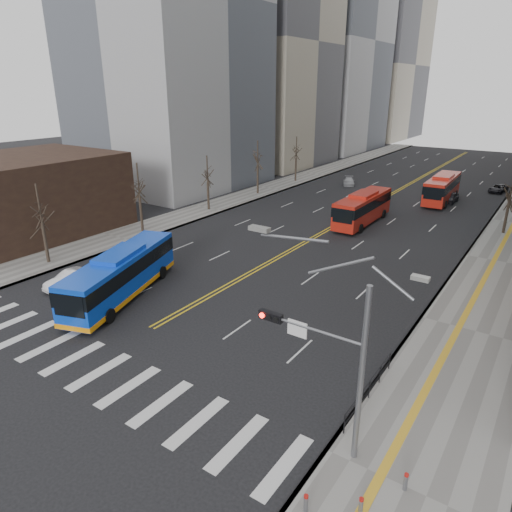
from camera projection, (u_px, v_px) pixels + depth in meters
ground at (86, 365)px, 25.67m from camera, size 220.00×220.00×0.00m
sidewalk_left at (270, 188)px, 69.16m from camera, size 5.00×130.00×0.15m
crosswalk at (86, 365)px, 25.67m from camera, size 26.70×4.00×0.01m
centerline at (398, 190)px, 68.24m from camera, size 0.55×100.00×0.01m
office_towers at (444, 22)px, 70.22m from camera, size 83.00×134.00×58.00m
storefront at (21, 196)px, 47.21m from camera, size 14.00×18.00×8.00m
signal_mast at (329, 349)px, 18.26m from camera, size 5.37×0.37×9.39m
pedestrian_railing at (370, 386)px, 22.49m from camera, size 0.06×6.06×1.02m
bollards at (358, 497)px, 16.78m from camera, size 2.87×3.17×0.78m
street_trees at (289, 173)px, 54.48m from camera, size 35.20×47.20×7.60m
blue_bus at (121, 273)px, 33.37m from camera, size 6.38×12.30×3.53m
red_bus_near at (363, 206)px, 51.21m from camera, size 2.88×11.22×3.55m
red_bus_far at (442, 187)px, 60.94m from camera, size 3.18×11.49×3.61m
car_white at (71, 279)px, 35.27m from camera, size 1.58×4.11×1.34m
car_dark_mid at (450, 197)px, 60.89m from camera, size 1.77×4.10×1.38m
car_silver at (349, 181)px, 71.51m from camera, size 3.15×4.39×1.18m
car_dark_far at (498, 188)px, 66.75m from camera, size 2.50×4.31×1.13m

